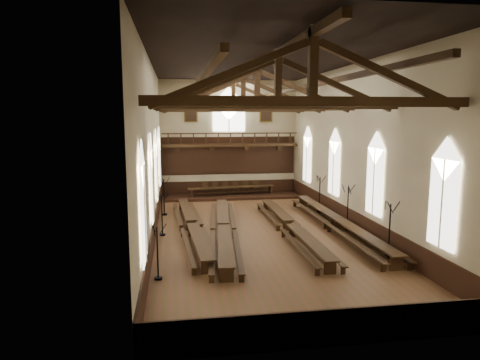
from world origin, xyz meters
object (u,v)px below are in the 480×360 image
Objects in this scene: refectory_row_a at (192,225)px; refectory_row_c at (290,225)px; candelabrum_left_mid at (162,223)px; candelabrum_left_far at (164,204)px; refectory_row_d at (338,221)px; candelabrum_left_near at (158,263)px; candelabrum_right_near at (389,241)px; candelabrum_right_mid at (347,217)px; dais at (232,196)px; refectory_row_b at (224,227)px; high_table at (232,188)px; candelabrum_right_far at (319,201)px.

refectory_row_c is (5.78, -0.93, -0.01)m from refectory_row_a.
candelabrum_left_mid is 5.25m from candelabrum_left_far.
refectory_row_a is 8.85m from refectory_row_d.
candelabrum_left_near is 11.16m from candelabrum_right_near.
refectory_row_a is 9.42m from candelabrum_right_mid.
dais is at bearing 115.04° from candelabrum_right_mid.
refectory_row_a is 0.98× the size of refectory_row_b.
candelabrum_right_near reaches higher than high_table.
candelabrum_right_far is (11.10, -0.74, -0.01)m from candelabrum_left_far.
candelabrum_right_far is at bearing -50.59° from high_table.
dais is at bearing 99.07° from refectory_row_c.
refectory_row_a is at bearing 152.19° from refectory_row_b.
candelabrum_right_mid is at bearing -4.64° from refectory_row_a.
dais is 8.71m from candelabrum_right_far.
candelabrum_left_near is 0.98× the size of candelabrum_left_mid.
candelabrum_right_near reaches higher than refectory_row_c.
refectory_row_b is (1.81, -0.95, 0.02)m from refectory_row_a.
candelabrum_right_near is 10.21m from candelabrum_right_far.
refectory_row_b is at bearing -177.26° from refectory_row_d.
refectory_row_b is 5.12× the size of candelabrum_right_near.
high_table is 2.80× the size of candelabrum_right_far.
high_table is (3.87, 11.04, 0.27)m from refectory_row_a.
refectory_row_a is 5.84× the size of candelabrum_left_near.
refectory_row_a is 5.00× the size of candelabrum_right_near.
candelabrum_left_near is 12.12m from candelabrum_left_far.
high_table is 13.02m from candelabrum_right_mid.
refectory_row_a is at bearing 170.83° from refectory_row_c.
refectory_row_d is at bearing 31.36° from candelabrum_left_near.
refectory_row_b is at bearing 59.92° from candelabrum_left_near.
candelabrum_right_near is (11.10, -5.71, 0.11)m from candelabrum_left_mid.
candelabrum_right_far is at bearing 83.64° from refectory_row_d.
candelabrum_right_mid is at bearing -64.96° from high_table.
candelabrum_left_mid is (-0.00, 6.87, 0.02)m from candelabrum_left_near.
refectory_row_d is at bearing -4.01° from refectory_row_a.
refectory_row_d is 1.95× the size of high_table.
candelabrum_right_near is at bearing -53.96° from refectory_row_c.
refectory_row_b is 6.99m from candelabrum_left_far.
high_table reaches higher than refectory_row_c.
candelabrum_right_far is at bearing 55.61° from refectory_row_c.
candelabrum_left_mid is 0.88× the size of candelabrum_right_near.
refectory_row_a is at bearing 76.28° from candelabrum_left_near.
refectory_row_a reaches higher than dais.
candelabrum_right_far reaches higher than high_table.
refectory_row_b is 7.04m from candelabrum_left_near.
high_table is 8.18m from candelabrum_left_far.
refectory_row_b is 5.14× the size of candelabrum_right_mid.
refectory_row_c is 7.54m from candelabrum_left_mid.
candelabrum_right_mid is at bearing -27.72° from candelabrum_left_far.
candelabrum_left_mid reaches higher than refectory_row_b.
refectory_row_d is at bearing -66.94° from dais.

